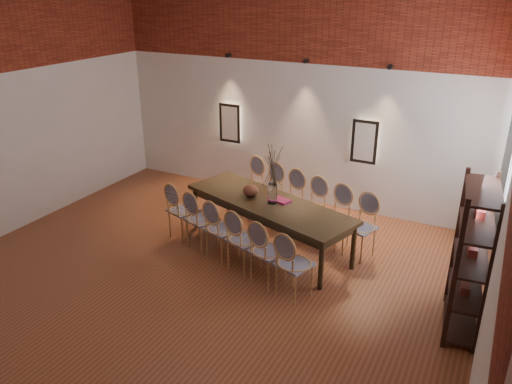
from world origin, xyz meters
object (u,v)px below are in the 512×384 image
at_px(chair_far_d, 311,209).
at_px(vase, 272,194).
at_px(chair_near_b, 202,219).
at_px(book, 281,200).
at_px(chair_near_f, 294,264).
at_px(chair_near_d, 244,240).
at_px(bowl, 251,191).
at_px(dining_table, 268,224).
at_px(chair_near_e, 268,251).
at_px(chair_far_a, 249,186).
at_px(chair_far_c, 289,200).
at_px(chair_far_f, 360,227).
at_px(chair_near_c, 222,229).
at_px(shelving_rack, 471,259).
at_px(chair_far_e, 334,218).
at_px(chair_far_b, 268,193).
at_px(chair_near_a, 183,210).

xyz_separation_m(chair_far_d, vase, (-0.36, -0.64, 0.43)).
distance_m(chair_near_b, book, 1.23).
height_order(chair_near_f, chair_far_d, same).
height_order(chair_near_d, book, chair_near_d).
xyz_separation_m(chair_near_b, bowl, (0.54, 0.53, 0.37)).
xyz_separation_m(dining_table, chair_near_e, (0.44, -0.89, 0.09)).
relative_size(dining_table, chair_far_a, 2.93).
distance_m(chair_far_c, chair_far_f, 1.38).
distance_m(chair_near_e, chair_far_c, 1.71).
xyz_separation_m(dining_table, chair_far_d, (0.43, 0.62, 0.09)).
height_order(chair_near_c, chair_far_d, same).
xyz_separation_m(vase, bowl, (-0.40, 0.07, -0.06)).
bearing_deg(chair_far_f, shelving_rack, 163.75).
xyz_separation_m(dining_table, chair_far_e, (0.87, 0.48, 0.09)).
bearing_deg(shelving_rack, dining_table, 160.36).
distance_m(dining_table, shelving_rack, 2.98).
bearing_deg(vase, chair_far_b, 119.24).
bearing_deg(chair_far_a, chair_near_d, 133.61).
xyz_separation_m(chair_far_d, bowl, (-0.76, -0.57, 0.37)).
height_order(chair_near_f, chair_far_a, same).
distance_m(chair_near_f, vase, 1.36).
height_order(chair_near_c, vase, vase).
distance_m(chair_near_d, chair_near_e, 0.46).
xyz_separation_m(chair_near_a, chair_near_c, (0.88, -0.27, 0.00)).
xyz_separation_m(chair_near_b, chair_far_f, (2.18, 0.83, 0.00)).
relative_size(dining_table, chair_near_b, 2.93).
bearing_deg(chair_near_a, book, 33.85).
bearing_deg(vase, chair_near_e, -67.13).
bearing_deg(book, chair_near_e, -74.57).
xyz_separation_m(chair_near_d, chair_far_f, (1.31, 1.10, 0.00)).
bearing_deg(chair_near_c, chair_near_b, 180.00).
bearing_deg(chair_near_b, chair_near_e, -0.00).
bearing_deg(chair_near_f, chair_far_c, 133.61).
bearing_deg(chair_near_b, chair_far_d, 57.58).
xyz_separation_m(chair_near_f, chair_far_e, (-0.01, 1.52, 0.00)).
xyz_separation_m(chair_near_f, shelving_rack, (1.98, 0.35, 0.43)).
relative_size(chair_near_c, chair_near_d, 1.00).
height_order(chair_far_e, book, chair_far_e).
distance_m(chair_near_b, shelving_rack, 3.76).
bearing_deg(chair_far_f, chair_far_d, -0.00).
xyz_separation_m(chair_near_c, chair_far_b, (-0.01, 1.52, 0.00)).
bearing_deg(chair_far_a, chair_far_f, 180.00).
distance_m(chair_near_b, chair_near_d, 0.92).
distance_m(chair_near_c, bowl, 0.77).
xyz_separation_m(chair_far_a, chair_far_d, (1.31, -0.41, 0.00)).
relative_size(chair_far_d, vase, 3.13).
bearing_deg(chair_far_f, chair_far_a, -0.00).
distance_m(chair_near_d, bowl, 0.95).
relative_size(chair_near_f, chair_far_d, 1.00).
xyz_separation_m(chair_near_a, chair_far_e, (2.18, 0.83, 0.00)).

